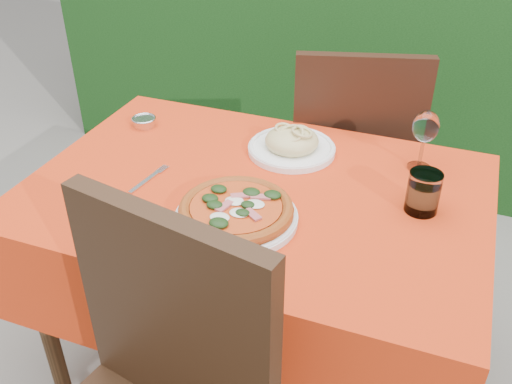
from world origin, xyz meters
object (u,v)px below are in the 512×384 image
(pizza_plate, at_px, (236,212))
(water_glass, at_px, (423,194))
(chair_far, at_px, (353,154))
(steel_ramekin, at_px, (144,122))
(pasta_plate, at_px, (292,144))
(wine_glass, at_px, (426,129))
(fork, at_px, (145,182))

(pizza_plate, bearing_deg, water_glass, 26.31)
(chair_far, relative_size, steel_ramekin, 13.29)
(chair_far, relative_size, pizza_plate, 3.13)
(pasta_plate, distance_m, water_glass, 0.45)
(chair_far, height_order, water_glass, chair_far)
(wine_glass, distance_m, steel_ramekin, 0.90)
(pizza_plate, relative_size, fork, 1.75)
(pasta_plate, distance_m, steel_ramekin, 0.51)
(chair_far, distance_m, steel_ramekin, 0.77)
(water_glass, xyz_separation_m, fork, (-0.74, -0.14, -0.05))
(fork, xyz_separation_m, steel_ramekin, (-0.18, 0.31, 0.01))
(pasta_plate, bearing_deg, chair_far, 72.27)
(pizza_plate, xyz_separation_m, water_glass, (0.43, 0.21, 0.02))
(pasta_plate, height_order, steel_ramekin, pasta_plate)
(pizza_plate, height_order, pasta_plate, pasta_plate)
(water_glass, xyz_separation_m, wine_glass, (-0.03, 0.22, 0.08))
(water_glass, height_order, steel_ramekin, water_glass)
(pasta_plate, relative_size, steel_ramekin, 3.61)
(wine_glass, xyz_separation_m, fork, (-0.71, -0.35, -0.13))
(fork, bearing_deg, pasta_plate, 51.67)
(water_glass, bearing_deg, pasta_plate, 156.67)
(pasta_plate, distance_m, wine_glass, 0.39)
(pizza_plate, bearing_deg, steel_ramekin, 141.89)
(chair_far, distance_m, water_glass, 0.67)
(wine_glass, bearing_deg, chair_far, 126.88)
(water_glass, bearing_deg, steel_ramekin, 169.48)
(chair_far, height_order, fork, chair_far)
(chair_far, bearing_deg, water_glass, 101.70)
(water_glass, bearing_deg, chair_far, 117.32)
(fork, bearing_deg, water_glass, 18.70)
(pasta_plate, xyz_separation_m, steel_ramekin, (-0.51, -0.01, -0.01))
(wine_glass, bearing_deg, fork, -153.45)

